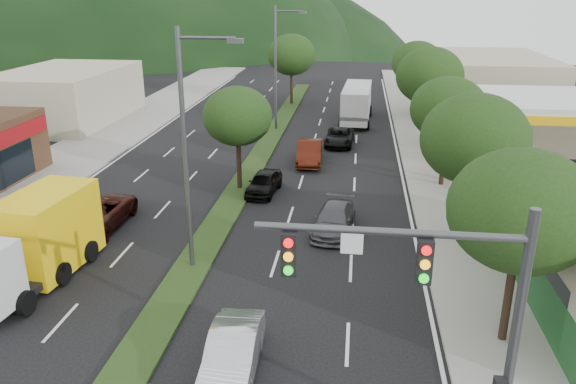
# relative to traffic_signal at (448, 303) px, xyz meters

# --- Properties ---
(sidewalk_right) EXTENTS (5.00, 90.00, 0.15)m
(sidewalk_right) POSITION_rel_traffic_signal_xyz_m (3.47, 26.54, -4.57)
(sidewalk_right) COLOR gray
(sidewalk_right) RESTS_ON ground
(sidewalk_left) EXTENTS (6.00, 90.00, 0.15)m
(sidewalk_left) POSITION_rel_traffic_signal_xyz_m (-22.03, 26.54, -4.57)
(sidewalk_left) COLOR gray
(sidewalk_left) RESTS_ON ground
(median) EXTENTS (1.60, 56.00, 0.12)m
(median) POSITION_rel_traffic_signal_xyz_m (-9.03, 29.54, -4.59)
(median) COLOR #1A3212
(median) RESTS_ON ground
(traffic_signal) EXTENTS (6.12, 0.40, 7.00)m
(traffic_signal) POSITION_rel_traffic_signal_xyz_m (0.00, 0.00, 0.00)
(traffic_signal) COLOR #47494C
(traffic_signal) RESTS_ON ground
(gas_canopy) EXTENTS (12.20, 8.20, 5.25)m
(gas_canopy) POSITION_rel_traffic_signal_xyz_m (9.97, 23.54, 0.00)
(gas_canopy) COLOR silver
(gas_canopy) RESTS_ON ground
(bldg_left_far) EXTENTS (9.00, 14.00, 4.60)m
(bldg_left_far) POSITION_rel_traffic_signal_xyz_m (-28.03, 35.54, -2.35)
(bldg_left_far) COLOR #B9B393
(bldg_left_far) RESTS_ON ground
(bldg_right_far) EXTENTS (10.00, 16.00, 5.20)m
(bldg_right_far) POSITION_rel_traffic_signal_xyz_m (10.47, 45.54, -2.05)
(bldg_right_far) COLOR #B9B393
(bldg_right_far) RESTS_ON ground
(tree_r_a) EXTENTS (4.60, 4.60, 6.63)m
(tree_r_a) POSITION_rel_traffic_signal_xyz_m (2.97, 5.54, 0.17)
(tree_r_a) COLOR black
(tree_r_a) RESTS_ON sidewalk_right
(tree_r_b) EXTENTS (4.80, 4.80, 6.94)m
(tree_r_b) POSITION_rel_traffic_signal_xyz_m (2.97, 13.54, 0.39)
(tree_r_b) COLOR black
(tree_r_b) RESTS_ON sidewalk_right
(tree_r_c) EXTENTS (4.40, 4.40, 6.48)m
(tree_r_c) POSITION_rel_traffic_signal_xyz_m (2.97, 21.54, 0.10)
(tree_r_c) COLOR black
(tree_r_c) RESTS_ON sidewalk_right
(tree_r_d) EXTENTS (5.00, 5.00, 7.17)m
(tree_r_d) POSITION_rel_traffic_signal_xyz_m (2.97, 31.54, 0.54)
(tree_r_d) COLOR black
(tree_r_d) RESTS_ON sidewalk_right
(tree_r_e) EXTENTS (4.60, 4.60, 6.71)m
(tree_r_e) POSITION_rel_traffic_signal_xyz_m (2.97, 41.54, 0.25)
(tree_r_e) COLOR black
(tree_r_e) RESTS_ON sidewalk_right
(tree_med_near) EXTENTS (4.00, 4.00, 6.02)m
(tree_med_near) POSITION_rel_traffic_signal_xyz_m (-9.03, 19.54, -0.22)
(tree_med_near) COLOR black
(tree_med_near) RESTS_ON median
(tree_med_far) EXTENTS (4.80, 4.80, 6.94)m
(tree_med_far) POSITION_rel_traffic_signal_xyz_m (-9.03, 45.54, 0.36)
(tree_med_far) COLOR black
(tree_med_far) RESTS_ON median
(streetlight_near) EXTENTS (2.60, 0.25, 10.00)m
(streetlight_near) POSITION_rel_traffic_signal_xyz_m (-8.82, 9.54, 0.94)
(streetlight_near) COLOR #47494C
(streetlight_near) RESTS_ON ground
(streetlight_mid) EXTENTS (2.60, 0.25, 10.00)m
(streetlight_mid) POSITION_rel_traffic_signal_xyz_m (-8.82, 34.54, 0.94)
(streetlight_mid) COLOR #47494C
(streetlight_mid) RESTS_ON ground
(sedan_silver) EXTENTS (1.63, 4.34, 1.41)m
(sedan_silver) POSITION_rel_traffic_signal_xyz_m (-5.75, 2.81, -3.94)
(sedan_silver) COLOR #BABDC3
(sedan_silver) RESTS_ON ground
(suv_maroon) EXTENTS (2.68, 5.73, 1.58)m
(suv_maroon) POSITION_rel_traffic_signal_xyz_m (-14.96, 13.17, -3.85)
(suv_maroon) COLOR black
(suv_maroon) RESTS_ON ground
(car_queue_a) EXTENTS (1.95, 3.97, 1.30)m
(car_queue_a) POSITION_rel_traffic_signal_xyz_m (-7.48, 19.06, -3.99)
(car_queue_a) COLOR black
(car_queue_a) RESTS_ON ground
(car_queue_b) EXTENTS (2.28, 4.57, 1.28)m
(car_queue_b) POSITION_rel_traffic_signal_xyz_m (-3.16, 14.06, -4.01)
(car_queue_b) COLOR #46464A
(car_queue_b) RESTS_ON ground
(car_queue_c) EXTENTS (1.84, 4.71, 1.53)m
(car_queue_c) POSITION_rel_traffic_signal_xyz_m (-5.36, 25.32, -3.88)
(car_queue_c) COLOR #43150B
(car_queue_c) RESTS_ON ground
(car_queue_d) EXTENTS (2.23, 4.51, 1.23)m
(car_queue_d) POSITION_rel_traffic_signal_xyz_m (-3.52, 30.32, -4.03)
(car_queue_d) COLOR black
(car_queue_d) RESTS_ON ground
(box_truck) EXTENTS (3.23, 7.15, 3.43)m
(box_truck) POSITION_rel_traffic_signal_xyz_m (-14.97, 7.85, -3.02)
(box_truck) COLOR silver
(box_truck) RESTS_ON ground
(motorhome) EXTENTS (2.91, 8.31, 3.15)m
(motorhome) POSITION_rel_traffic_signal_xyz_m (-2.35, 38.49, -2.97)
(motorhome) COLOR #BEBEBE
(motorhome) RESTS_ON ground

